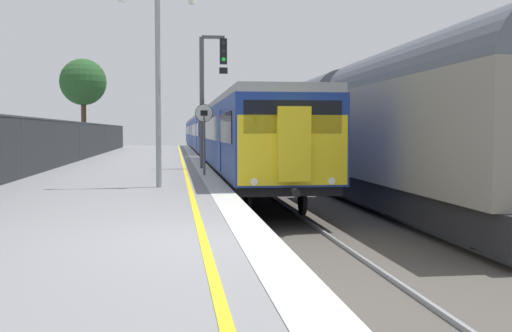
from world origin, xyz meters
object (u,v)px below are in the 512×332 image
at_px(commuter_train_at_platform, 213,134).
at_px(background_tree_left, 84,84).
at_px(speed_limit_sign, 204,130).
at_px(freight_train_adjacent_track, 286,127).
at_px(signal_gantry, 209,86).
at_px(platform_lamp_mid, 158,72).

bearing_deg(commuter_train_at_platform, background_tree_left, 174.90).
distance_m(speed_limit_sign, background_tree_left, 27.72).
height_order(freight_train_adjacent_track, signal_gantry, signal_gantry).
bearing_deg(platform_lamp_mid, freight_train_adjacent_track, 71.18).
bearing_deg(background_tree_left, freight_train_adjacent_track, -34.90).
bearing_deg(freight_train_adjacent_track, signal_gantry, -112.44).
xyz_separation_m(speed_limit_sign, background_tree_left, (-7.56, 26.44, 3.45)).
distance_m(commuter_train_at_platform, signal_gantry, 21.94).
height_order(speed_limit_sign, background_tree_left, background_tree_left).
bearing_deg(speed_limit_sign, platform_lamp_mid, -108.49).
relative_size(commuter_train_at_platform, background_tree_left, 9.37).
xyz_separation_m(freight_train_adjacent_track, speed_limit_sign, (-5.85, -17.08, -0.18)).
xyz_separation_m(freight_train_adjacent_track, background_tree_left, (-13.41, 9.36, 3.27)).
xyz_separation_m(freight_train_adjacent_track, platform_lamp_mid, (-7.25, -21.26, 1.33)).
bearing_deg(signal_gantry, commuter_train_at_platform, 86.11).
height_order(freight_train_adjacent_track, platform_lamp_mid, platform_lamp_mid).
bearing_deg(freight_train_adjacent_track, platform_lamp_mid, -108.82).
height_order(signal_gantry, speed_limit_sign, signal_gantry).
xyz_separation_m(commuter_train_at_platform, signal_gantry, (-1.48, -21.80, 1.98)).
relative_size(commuter_train_at_platform, signal_gantry, 12.23).
bearing_deg(speed_limit_sign, freight_train_adjacent_track, 71.10).
bearing_deg(background_tree_left, commuter_train_at_platform, -5.10).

